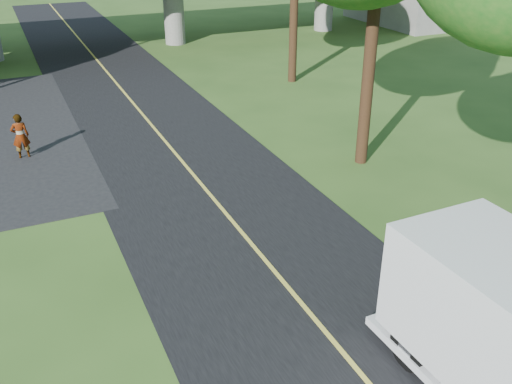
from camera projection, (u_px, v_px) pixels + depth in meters
ground at (353, 365)px, 12.05m from camera, size 120.00×120.00×0.00m
road at (197, 180)px, 20.19m from camera, size 7.00×90.00×0.02m
lane_line at (197, 179)px, 20.18m from camera, size 0.12×90.00×0.01m
pedestrian at (20, 136)px, 21.62m from camera, size 0.65×0.43×1.77m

